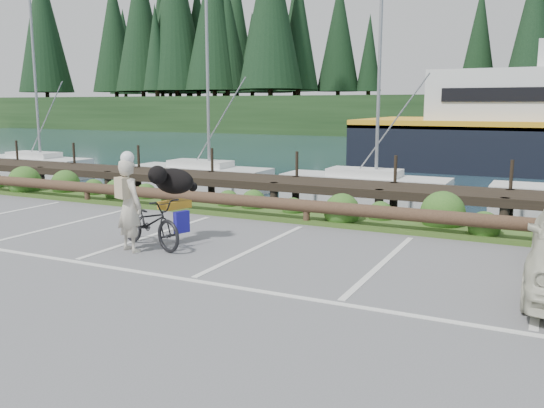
{
  "coord_description": "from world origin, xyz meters",
  "views": [
    {
      "loc": [
        5.27,
        -8.0,
        2.87
      ],
      "look_at": [
        0.78,
        1.13,
        1.1
      ],
      "focal_mm": 38.0,
      "sensor_mm": 36.0,
      "label": 1
    }
  ],
  "objects": [
    {
      "name": "bicycle",
      "position": [
        -1.98,
        1.13,
        0.51
      ],
      "size": [
        2.06,
        1.24,
        1.02
      ],
      "primitive_type": "imported",
      "rotation": [
        0.0,
        0.0,
        1.26
      ],
      "color": "black",
      "rests_on": "ground"
    },
    {
      "name": "dog",
      "position": [
        -1.79,
        1.72,
        1.29
      ],
      "size": [
        0.72,
        1.03,
        0.54
      ],
      "primitive_type": "ellipsoid",
      "rotation": [
        0.0,
        0.0,
        1.26
      ],
      "color": "black",
      "rests_on": "bicycle"
    },
    {
      "name": "cyclist",
      "position": [
        -2.12,
        0.7,
        0.91
      ],
      "size": [
        0.77,
        0.62,
        1.83
      ],
      "primitive_type": "imported",
      "rotation": [
        0.0,
        0.0,
        2.83
      ],
      "color": "#BCB39F",
      "rests_on": "ground"
    },
    {
      "name": "log_rail",
      "position": [
        0.0,
        4.6,
        0.0
      ],
      "size": [
        32.0,
        0.3,
        0.6
      ],
      "primitive_type": null,
      "color": "#443021",
      "rests_on": "ground"
    },
    {
      "name": "ground",
      "position": [
        0.0,
        0.0,
        0.0
      ],
      "size": [
        72.0,
        72.0,
        0.0
      ],
      "primitive_type": "plane",
      "color": "#5C5C5E"
    },
    {
      "name": "harbor_backdrop",
      "position": [
        0.39,
        78.47,
        -0.0
      ],
      "size": [
        170.0,
        160.0,
        30.0
      ],
      "color": "#1A323F",
      "rests_on": "ground"
    },
    {
      "name": "vegetation_strip",
      "position": [
        0.0,
        5.3,
        0.05
      ],
      "size": [
        34.0,
        1.6,
        0.1
      ],
      "primitive_type": "cube",
      "color": "#3D5B21",
      "rests_on": "ground"
    }
  ]
}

